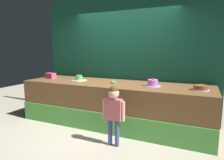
{
  "coord_description": "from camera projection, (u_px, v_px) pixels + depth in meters",
  "views": [
    {
      "loc": [
        1.7,
        -3.24,
        1.6
      ],
      "look_at": [
        0.07,
        0.33,
        1.0
      ],
      "focal_mm": 31.79,
      "sensor_mm": 36.0,
      "label": 1
    }
  ],
  "objects": [
    {
      "name": "cake_right",
      "position": [
        201.0,
        88.0,
        3.47
      ],
      "size": [
        0.3,
        0.3,
        0.12
      ],
      "color": "silver",
      "rests_on": "stage_platform"
    },
    {
      "name": "curtain_backdrop",
      "position": [
        124.0,
        57.0,
        4.73
      ],
      "size": [
        4.26,
        0.08,
        2.87
      ],
      "primitive_type": "cube",
      "color": "#144C38",
      "rests_on": "ground_plane"
    },
    {
      "name": "ground_plane",
      "position": [
        101.0,
        133.0,
        3.86
      ],
      "size": [
        12.0,
        12.0,
        0.0
      ],
      "primitive_type": "plane",
      "color": "#BCB29E"
    },
    {
      "name": "stage_platform",
      "position": [
        113.0,
        104.0,
        4.28
      ],
      "size": [
        4.01,
        1.13,
        0.9
      ],
      "color": "brown",
      "rests_on": "ground_plane"
    },
    {
      "name": "donut",
      "position": [
        113.0,
        82.0,
        4.22
      ],
      "size": [
        0.12,
        0.12,
        0.04
      ],
      "primitive_type": "torus",
      "color": "#59B259",
      "rests_on": "stage_platform"
    },
    {
      "name": "cake_left",
      "position": [
        79.0,
        79.0,
        4.55
      ],
      "size": [
        0.36,
        0.36,
        0.15
      ],
      "color": "silver",
      "rests_on": "stage_platform"
    },
    {
      "name": "cake_center",
      "position": [
        153.0,
        83.0,
        3.83
      ],
      "size": [
        0.32,
        0.32,
        0.16
      ],
      "color": "silver",
      "rests_on": "stage_platform"
    },
    {
      "name": "child_figure",
      "position": [
        114.0,
        107.0,
        3.26
      ],
      "size": [
        0.4,
        0.18,
        1.03
      ],
      "color": "#3F4C8C",
      "rests_on": "ground_plane"
    },
    {
      "name": "pink_box",
      "position": [
        51.0,
        76.0,
        4.91
      ],
      "size": [
        0.28,
        0.18,
        0.13
      ],
      "primitive_type": "cube",
      "rotation": [
        0.0,
        0.0,
        -0.18
      ],
      "color": "#F54984",
      "rests_on": "stage_platform"
    }
  ]
}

